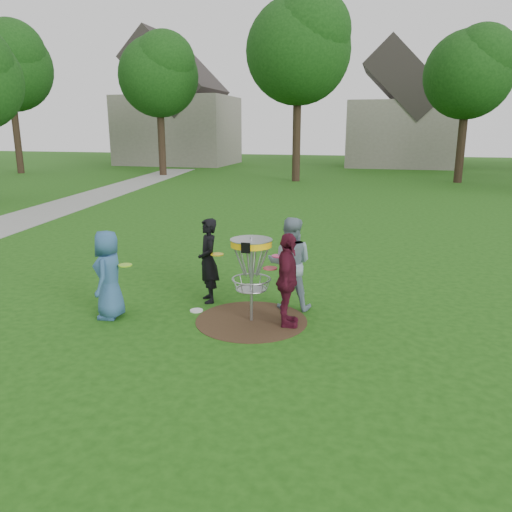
% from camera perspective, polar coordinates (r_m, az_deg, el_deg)
% --- Properties ---
extents(ground, '(100.00, 100.00, 0.00)m').
position_cam_1_polar(ground, '(8.09, -0.53, -7.39)').
color(ground, '#19470F').
rests_on(ground, ground).
extents(dirt_patch, '(1.80, 1.80, 0.01)m').
position_cam_1_polar(dirt_patch, '(8.09, -0.53, -7.36)').
color(dirt_patch, '#47331E').
rests_on(dirt_patch, ground).
extents(concrete_path, '(7.75, 39.92, 0.02)m').
position_cam_1_polar(concrete_path, '(19.60, -23.53, 4.45)').
color(concrete_path, '#9E9E99').
rests_on(concrete_path, ground).
extents(player_blue, '(0.58, 0.78, 1.44)m').
position_cam_1_polar(player_blue, '(8.36, -16.48, -2.05)').
color(player_blue, '#2E5680').
rests_on(player_blue, ground).
extents(player_black, '(0.59, 0.65, 1.50)m').
position_cam_1_polar(player_black, '(8.79, -5.48, -0.53)').
color(player_black, black).
rests_on(player_black, ground).
extents(player_grey, '(0.80, 0.64, 1.58)m').
position_cam_1_polar(player_grey, '(8.42, 3.90, -0.86)').
color(player_grey, gray).
rests_on(player_grey, ground).
extents(player_maroon, '(0.47, 0.91, 1.48)m').
position_cam_1_polar(player_maroon, '(7.68, 3.60, -2.79)').
color(player_maroon, '#521224').
rests_on(player_maroon, ground).
extents(disc_on_grass, '(0.22, 0.22, 0.02)m').
position_cam_1_polar(disc_on_grass, '(8.55, -6.82, -6.20)').
color(disc_on_grass, silver).
rests_on(disc_on_grass, ground).
extents(disc_golf_basket, '(0.66, 0.67, 1.38)m').
position_cam_1_polar(disc_golf_basket, '(7.77, -0.55, -0.40)').
color(disc_golf_basket, '#9EA0A5').
rests_on(disc_golf_basket, ground).
extents(held_discs, '(2.54, 1.12, 0.10)m').
position_cam_1_polar(held_discs, '(8.10, -3.84, -0.54)').
color(held_discs, '#8AD517').
rests_on(held_discs, ground).
extents(tree_row, '(51.20, 17.42, 9.90)m').
position_cam_1_polar(tree_row, '(28.15, 11.92, 20.70)').
color(tree_row, '#38281C').
rests_on(tree_row, ground).
extents(house_row, '(44.50, 10.65, 11.62)m').
position_cam_1_polar(house_row, '(40.45, 18.98, 15.33)').
color(house_row, gray).
rests_on(house_row, ground).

